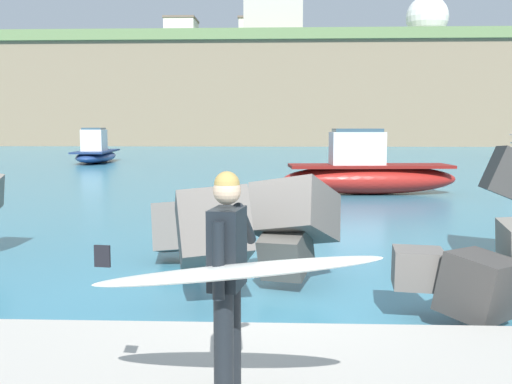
% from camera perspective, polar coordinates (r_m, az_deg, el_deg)
% --- Properties ---
extents(ground_plane, '(400.00, 400.00, 0.00)m').
position_cam_1_polar(ground_plane, '(8.46, 0.12, -9.85)').
color(ground_plane, teal).
extents(breakwater_jetty, '(30.14, 5.87, 2.02)m').
position_cam_1_polar(breakwater_jetty, '(9.55, -5.67, -2.32)').
color(breakwater_jetty, '#4C4944').
rests_on(breakwater_jetty, ground).
extents(surfer_with_board, '(2.12, 1.31, 1.78)m').
position_cam_1_polar(surfer_with_board, '(4.47, -2.63, -7.62)').
color(surfer_with_board, black).
rests_on(surfer_with_board, walkway_path).
extents(boat_near_centre, '(6.09, 2.17, 2.24)m').
position_cam_1_polar(boat_near_centre, '(21.13, 10.43, 1.75)').
color(boat_near_centre, maroon).
rests_on(boat_near_centre, ground).
extents(boat_mid_left, '(2.86, 6.17, 8.10)m').
position_cam_1_polar(boat_mid_left, '(45.14, 22.95, 3.43)').
color(boat_mid_left, white).
rests_on(boat_mid_left, ground).
extents(boat_mid_centre, '(2.65, 6.41, 2.20)m').
position_cam_1_polar(boat_mid_centre, '(39.58, -14.83, 3.63)').
color(boat_mid_centre, navy).
rests_on(boat_mid_centre, ground).
extents(headland_bluff, '(103.52, 40.75, 12.91)m').
position_cam_1_polar(headland_bluff, '(87.86, -1.18, 8.98)').
color(headland_bluff, '#847056').
rests_on(headland_bluff, ground).
extents(radar_dome, '(6.32, 6.32, 8.73)m').
position_cam_1_polar(radar_dome, '(97.83, 15.78, 14.99)').
color(radar_dome, silver).
rests_on(radar_dome, headland_bluff).
extents(station_building_west, '(4.71, 6.19, 5.62)m').
position_cam_1_polar(station_building_west, '(96.32, -7.01, 14.23)').
color(station_building_west, silver).
rests_on(station_building_west, headland_bluff).
extents(station_building_central, '(7.51, 6.87, 5.67)m').
position_cam_1_polar(station_building_central, '(79.16, 1.65, 16.04)').
color(station_building_central, '#B2ADA3').
rests_on(station_building_central, headland_bluff).
extents(station_building_east, '(5.81, 6.82, 5.59)m').
position_cam_1_polar(station_building_east, '(95.97, 0.19, 14.30)').
color(station_building_east, beige).
rests_on(station_building_east, headland_bluff).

